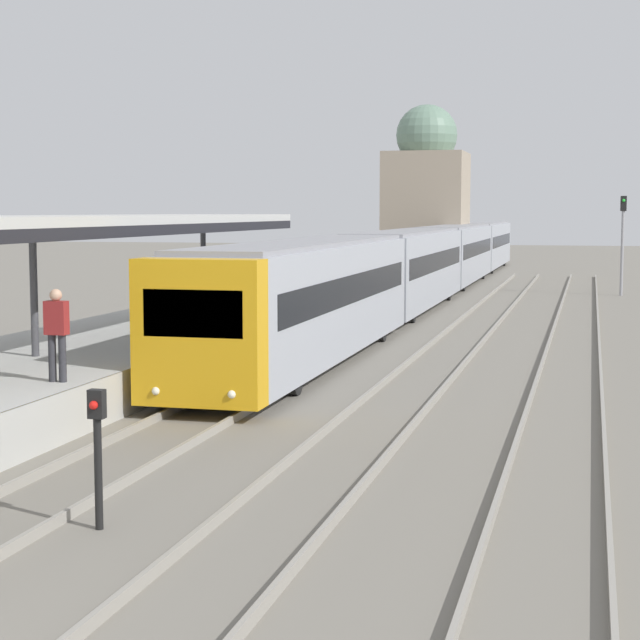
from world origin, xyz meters
TOP-DOWN VIEW (x-y plane):
  - platform_canopy at (-4.09, 14.02)m, footprint 4.00×25.18m
  - person_on_platform at (-2.05, 11.07)m, footprint 0.40×0.22m
  - train_near at (0.00, 43.61)m, footprint 2.53×62.29m
  - signal_post_near at (1.28, 5.83)m, footprint 0.20×0.21m
  - signal_mast_far at (8.53, 45.77)m, footprint 0.28×0.29m
  - distant_domed_building at (-2.58, 58.14)m, footprint 4.76×4.76m

SIDE VIEW (x-z plane):
  - signal_post_near at x=1.28m, z-range 0.22..1.98m
  - train_near at x=0.00m, z-range 0.17..3.35m
  - person_on_platform at x=-2.05m, z-range 1.02..2.69m
  - signal_mast_far at x=8.53m, z-range 0.62..5.27m
  - platform_canopy at x=-4.09m, z-range 2.26..5.19m
  - distant_domed_building at x=-2.58m, z-range -0.35..9.92m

